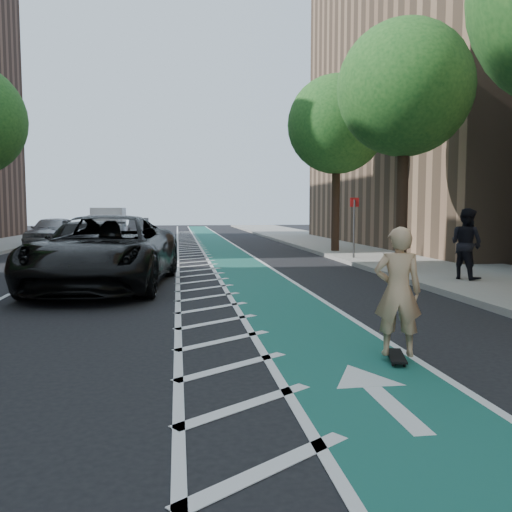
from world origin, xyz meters
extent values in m
plane|color=black|center=(0.00, 0.00, 0.00)|extent=(120.00, 120.00, 0.00)
cube|color=#1B5E55|center=(3.00, 10.00, 0.01)|extent=(2.00, 90.00, 0.01)
cube|color=silver|center=(1.50, 10.00, 0.01)|extent=(1.40, 90.00, 0.01)
cube|color=gray|center=(9.50, 10.00, 0.07)|extent=(5.00, 90.00, 0.15)
cube|color=gray|center=(7.05, 10.00, 0.08)|extent=(0.12, 90.00, 0.16)
cube|color=#84664C|center=(17.50, 20.00, 9.50)|extent=(14.00, 22.00, 19.00)
cylinder|color=#382619|center=(7.90, 8.00, 2.20)|extent=(0.36, 0.36, 4.40)
sphere|color=#194B1B|center=(7.90, 8.00, 5.80)|extent=(4.20, 4.20, 4.20)
cylinder|color=#382619|center=(7.90, 16.00, 2.20)|extent=(0.36, 0.36, 4.40)
sphere|color=#194B1B|center=(7.90, 16.00, 5.80)|extent=(4.20, 4.20, 4.20)
cylinder|color=#4C4C4C|center=(7.60, 12.00, 1.20)|extent=(0.08, 0.08, 2.40)
cube|color=red|center=(7.60, 12.00, 2.30)|extent=(0.35, 0.02, 0.35)
cube|color=black|center=(3.70, -1.47, 0.08)|extent=(0.39, 0.74, 0.03)
cylinder|color=black|center=(3.69, -1.22, 0.03)|extent=(0.04, 0.06, 0.05)
cylinder|color=black|center=(3.83, -1.26, 0.03)|extent=(0.04, 0.06, 0.05)
cylinder|color=black|center=(3.57, -1.68, 0.03)|extent=(0.04, 0.06, 0.05)
cylinder|color=black|center=(3.71, -1.72, 0.03)|extent=(0.04, 0.06, 0.05)
imported|color=tan|center=(3.70, -1.47, 0.96)|extent=(0.72, 0.57, 1.72)
imported|color=black|center=(-1.05, 6.19, 0.94)|extent=(3.81, 7.07, 1.89)
imported|color=black|center=(-2.33, 10.76, 0.81)|extent=(2.70, 5.73, 1.61)
imported|color=#A7A8AC|center=(-6.00, 22.83, 0.82)|extent=(2.44, 4.98, 1.63)
imported|color=slate|center=(-2.08, 33.59, 0.68)|extent=(1.57, 4.16, 1.36)
imported|color=black|center=(8.52, 5.35, 1.11)|extent=(1.03, 1.14, 1.91)
cube|color=silver|center=(-4.49, 35.30, 1.06)|extent=(2.35, 3.41, 2.13)
cube|color=silver|center=(-4.48, 32.74, 0.80)|extent=(2.13, 1.71, 1.60)
cylinder|color=black|center=(-5.44, 32.31, 0.37)|extent=(0.27, 0.75, 0.74)
cylinder|color=black|center=(-3.52, 32.32, 0.37)|extent=(0.27, 0.75, 0.74)
cylinder|color=black|center=(-5.45, 36.14, 0.37)|extent=(0.27, 0.75, 0.74)
cylinder|color=black|center=(-3.54, 36.15, 0.37)|extent=(0.27, 0.75, 0.74)
cylinder|color=#FF4F0D|center=(-3.02, 9.00, 0.47)|extent=(0.54, 0.54, 0.94)
cylinder|color=silver|center=(-3.02, 9.00, 0.31)|extent=(0.55, 0.55, 0.13)
cylinder|color=silver|center=(-3.02, 9.00, 0.61)|extent=(0.55, 0.55, 0.13)
cylinder|color=black|center=(-3.02, 9.00, 0.02)|extent=(0.69, 0.69, 0.04)
cylinder|color=orange|center=(-3.60, 14.00, 0.49)|extent=(0.57, 0.57, 0.99)
cylinder|color=silver|center=(-3.60, 14.00, 0.33)|extent=(0.58, 0.58, 0.13)
cylinder|color=silver|center=(-3.60, 14.00, 0.64)|extent=(0.58, 0.58, 0.13)
cylinder|color=black|center=(-3.60, 14.00, 0.02)|extent=(0.72, 0.72, 0.04)
cylinder|color=#EC4A0C|center=(-2.40, 14.50, 0.46)|extent=(0.53, 0.53, 0.92)
cylinder|color=silver|center=(-2.40, 14.50, 0.31)|extent=(0.54, 0.54, 0.12)
cylinder|color=silver|center=(-2.40, 14.50, 0.59)|extent=(0.54, 0.54, 0.12)
cylinder|color=black|center=(-2.40, 14.50, 0.02)|extent=(0.67, 0.67, 0.04)
camera|label=1|loc=(0.81, -8.24, 2.05)|focal=38.00mm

